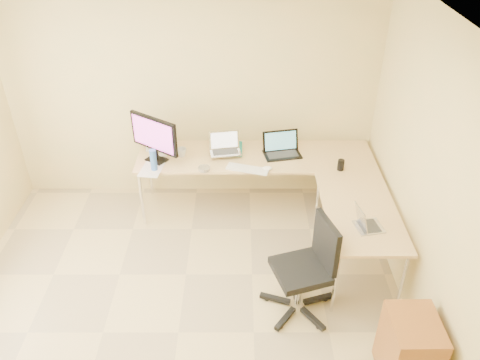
{
  "coord_description": "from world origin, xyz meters",
  "views": [
    {
      "loc": [
        0.55,
        -2.82,
        3.51
      ],
      "look_at": [
        0.55,
        1.1,
        0.9
      ],
      "focal_mm": 36.15,
      "sensor_mm": 36.0,
      "label": 1
    }
  ],
  "objects_px": {
    "office_chair": "(301,268)",
    "cabinet": "(409,350)",
    "monitor": "(155,139)",
    "laptop_black": "(283,145)",
    "mug": "(182,152)",
    "desk_main": "(255,182)",
    "laptop_return": "(370,219)",
    "laptop_center": "(225,144)",
    "keyboard": "(248,169)",
    "desk_return": "(355,239)",
    "water_bottle": "(153,160)",
    "desk_fan": "(162,145)"
  },
  "relations": [
    {
      "from": "office_chair",
      "to": "cabinet",
      "type": "relative_size",
      "value": 1.54
    },
    {
      "from": "monitor",
      "to": "cabinet",
      "type": "height_order",
      "value": "monitor"
    },
    {
      "from": "laptop_black",
      "to": "mug",
      "type": "relative_size",
      "value": 3.84
    },
    {
      "from": "desk_main",
      "to": "laptop_return",
      "type": "height_order",
      "value": "laptop_return"
    },
    {
      "from": "laptop_center",
      "to": "cabinet",
      "type": "height_order",
      "value": "laptop_center"
    },
    {
      "from": "keyboard",
      "to": "mug",
      "type": "height_order",
      "value": "mug"
    },
    {
      "from": "desk_return",
      "to": "mug",
      "type": "xyz_separation_m",
      "value": [
        -1.8,
        0.99,
        0.41
      ]
    },
    {
      "from": "desk_return",
      "to": "laptop_center",
      "type": "bearing_deg",
      "value": 142.89
    },
    {
      "from": "monitor",
      "to": "water_bottle",
      "type": "bearing_deg",
      "value": -54.4
    },
    {
      "from": "keyboard",
      "to": "cabinet",
      "type": "bearing_deg",
      "value": -41.91
    },
    {
      "from": "monitor",
      "to": "laptop_return",
      "type": "distance_m",
      "value": 2.4
    },
    {
      "from": "monitor",
      "to": "laptop_center",
      "type": "height_order",
      "value": "monitor"
    },
    {
      "from": "mug",
      "to": "desk_fan",
      "type": "bearing_deg",
      "value": 175.76
    },
    {
      "from": "keyboard",
      "to": "desk_fan",
      "type": "bearing_deg",
      "value": 179.21
    },
    {
      "from": "desk_return",
      "to": "laptop_center",
      "type": "xyz_separation_m",
      "value": [
        -1.31,
        0.99,
        0.52
      ]
    },
    {
      "from": "desk_main",
      "to": "office_chair",
      "type": "height_order",
      "value": "office_chair"
    },
    {
      "from": "keyboard",
      "to": "water_bottle",
      "type": "distance_m",
      "value": 1.01
    },
    {
      "from": "laptop_return",
      "to": "cabinet",
      "type": "xyz_separation_m",
      "value": [
        0.13,
        -1.04,
        -0.46
      ]
    },
    {
      "from": "monitor",
      "to": "desk_main",
      "type": "bearing_deg",
      "value": 39.88
    },
    {
      "from": "water_bottle",
      "to": "laptop_return",
      "type": "bearing_deg",
      "value": -24.98
    },
    {
      "from": "desk_return",
      "to": "keyboard",
      "type": "distance_m",
      "value": 1.33
    },
    {
      "from": "water_bottle",
      "to": "desk_fan",
      "type": "relative_size",
      "value": 0.9
    },
    {
      "from": "monitor",
      "to": "laptop_return",
      "type": "height_order",
      "value": "monitor"
    },
    {
      "from": "monitor",
      "to": "water_bottle",
      "type": "height_order",
      "value": "monitor"
    },
    {
      "from": "laptop_black",
      "to": "water_bottle",
      "type": "relative_size",
      "value": 1.67
    },
    {
      "from": "keyboard",
      "to": "office_chair",
      "type": "height_order",
      "value": "office_chair"
    },
    {
      "from": "desk_return",
      "to": "mug",
      "type": "height_order",
      "value": "mug"
    },
    {
      "from": "desk_main",
      "to": "laptop_black",
      "type": "height_order",
      "value": "laptop_black"
    },
    {
      "from": "laptop_center",
      "to": "desk_fan",
      "type": "bearing_deg",
      "value": 170.11
    },
    {
      "from": "cabinet",
      "to": "desk_main",
      "type": "bearing_deg",
      "value": 115.46
    },
    {
      "from": "monitor",
      "to": "keyboard",
      "type": "bearing_deg",
      "value": 23.53
    },
    {
      "from": "laptop_black",
      "to": "cabinet",
      "type": "bearing_deg",
      "value": -81.94
    },
    {
      "from": "monitor",
      "to": "office_chair",
      "type": "distance_m",
      "value": 2.12
    },
    {
      "from": "water_bottle",
      "to": "cabinet",
      "type": "xyz_separation_m",
      "value": [
        2.22,
        -2.01,
        -0.49
      ]
    },
    {
      "from": "office_chair",
      "to": "mug",
      "type": "bearing_deg",
      "value": 109.84
    },
    {
      "from": "desk_return",
      "to": "keyboard",
      "type": "relative_size",
      "value": 2.85
    },
    {
      "from": "laptop_black",
      "to": "laptop_center",
      "type": "bearing_deg",
      "value": 170.26
    },
    {
      "from": "cabinet",
      "to": "laptop_black",
      "type": "bearing_deg",
      "value": 109.0
    },
    {
      "from": "laptop_return",
      "to": "desk_main",
      "type": "bearing_deg",
      "value": 26.86
    },
    {
      "from": "mug",
      "to": "cabinet",
      "type": "distance_m",
      "value": 3.04
    },
    {
      "from": "keyboard",
      "to": "mug",
      "type": "xyz_separation_m",
      "value": [
        -0.73,
        0.29,
        0.04
      ]
    },
    {
      "from": "laptop_center",
      "to": "office_chair",
      "type": "bearing_deg",
      "value": -74.76
    },
    {
      "from": "keyboard",
      "to": "mug",
      "type": "distance_m",
      "value": 0.79
    },
    {
      "from": "monitor",
      "to": "desk_fan",
      "type": "height_order",
      "value": "monitor"
    },
    {
      "from": "keyboard",
      "to": "laptop_return",
      "type": "relative_size",
      "value": 1.62
    },
    {
      "from": "monitor",
      "to": "laptop_black",
      "type": "relative_size",
      "value": 1.53
    },
    {
      "from": "monitor",
      "to": "office_chair",
      "type": "relative_size",
      "value": 0.64
    },
    {
      "from": "laptop_center",
      "to": "desk_fan",
      "type": "height_order",
      "value": "desk_fan"
    },
    {
      "from": "keyboard",
      "to": "laptop_return",
      "type": "height_order",
      "value": "laptop_return"
    },
    {
      "from": "laptop_center",
      "to": "cabinet",
      "type": "relative_size",
      "value": 0.53
    }
  ]
}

